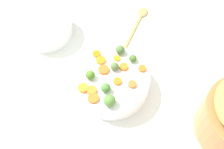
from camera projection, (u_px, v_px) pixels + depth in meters
name	position (u px, v px, depth m)	size (l,w,h in m)	color
tabletop	(115.00, 81.00, 1.02)	(2.40, 2.40, 0.02)	white
serving_bowl_carrots	(112.00, 82.00, 0.96)	(0.27, 0.27, 0.08)	white
carrot_slice_0	(132.00, 84.00, 0.90)	(0.03, 0.03, 0.01)	orange
carrot_slice_1	(92.00, 90.00, 0.89)	(0.03, 0.03, 0.01)	orange
carrot_slice_2	(124.00, 67.00, 0.94)	(0.03, 0.03, 0.01)	orange
carrot_slice_3	(94.00, 99.00, 0.87)	(0.04, 0.04, 0.01)	orange
carrot_slice_4	(142.00, 69.00, 0.94)	(0.03, 0.03, 0.01)	orange
carrot_slice_5	(83.00, 88.00, 0.89)	(0.04, 0.04, 0.01)	orange
carrot_slice_6	(104.00, 70.00, 0.93)	(0.04, 0.04, 0.01)	orange
carrot_slice_7	(97.00, 54.00, 0.97)	(0.03, 0.03, 0.01)	orange
carrot_slice_8	(101.00, 60.00, 0.96)	(0.04, 0.04, 0.01)	orange
carrot_slice_9	(117.00, 58.00, 0.96)	(0.03, 0.03, 0.01)	orange
carrot_slice_10	(117.00, 81.00, 0.91)	(0.03, 0.03, 0.01)	orange
brussels_sprout_0	(115.00, 67.00, 0.93)	(0.03, 0.03, 0.03)	#57753A
brussels_sprout_1	(90.00, 75.00, 0.91)	(0.03, 0.03, 0.03)	#4D8326
brussels_sprout_2	(133.00, 58.00, 0.95)	(0.03, 0.03, 0.03)	#45742B
brussels_sprout_3	(120.00, 50.00, 0.97)	(0.03, 0.03, 0.03)	#4F7337
brussels_sprout_4	(110.00, 101.00, 0.85)	(0.04, 0.04, 0.04)	#58853A
brussels_sprout_5	(106.00, 88.00, 0.88)	(0.03, 0.03, 0.03)	#497F35
wooden_spoon	(139.00, 19.00, 1.18)	(0.27, 0.06, 0.01)	tan
casserole_dish	(46.00, 27.00, 1.11)	(0.22, 0.22, 0.09)	white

